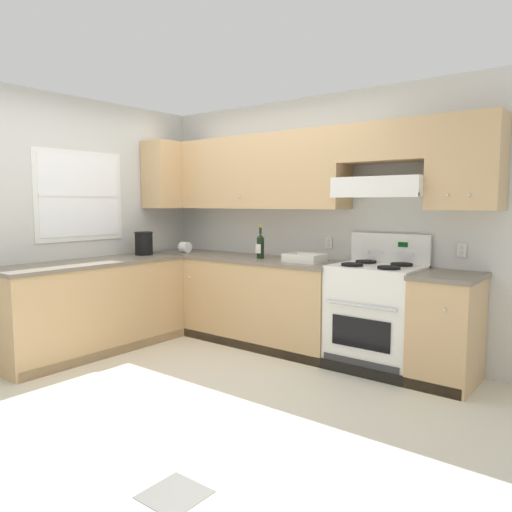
# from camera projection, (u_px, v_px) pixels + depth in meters

# --- Properties ---
(ground_plane) EXTENTS (7.04, 7.04, 0.00)m
(ground_plane) POSITION_uv_depth(u_px,v_px,m) (181.00, 378.00, 4.19)
(ground_plane) COLOR beige
(floor_accent_tile) EXTENTS (0.30, 0.30, 0.01)m
(floor_accent_tile) POSITION_uv_depth(u_px,v_px,m) (175.00, 494.00, 2.51)
(floor_accent_tile) COLOR slate
(floor_accent_tile) RESTS_ON ground_plane
(wall_back) EXTENTS (4.68, 0.57, 2.55)m
(wall_back) POSITION_uv_depth(u_px,v_px,m) (316.00, 203.00, 4.99)
(wall_back) COLOR silver
(wall_back) RESTS_ON ground_plane
(wall_left) EXTENTS (0.47, 4.00, 2.55)m
(wall_left) POSITION_uv_depth(u_px,v_px,m) (90.00, 216.00, 5.20)
(wall_left) COLOR silver
(wall_left) RESTS_ON ground_plane
(counter_back_run) EXTENTS (3.60, 0.65, 0.91)m
(counter_back_run) POSITION_uv_depth(u_px,v_px,m) (269.00, 303.00, 5.11)
(counter_back_run) COLOR tan
(counter_back_run) RESTS_ON ground_plane
(counter_left_run) EXTENTS (0.63, 1.91, 0.91)m
(counter_left_run) POSITION_uv_depth(u_px,v_px,m) (93.00, 307.00, 4.90)
(counter_left_run) COLOR tan
(counter_left_run) RESTS_ON ground_plane
(stove) EXTENTS (0.76, 0.62, 1.20)m
(stove) POSITION_uv_depth(u_px,v_px,m) (376.00, 316.00, 4.39)
(stove) COLOR white
(stove) RESTS_ON ground_plane
(wine_bottle) EXTENTS (0.08, 0.08, 0.34)m
(wine_bottle) POSITION_uv_depth(u_px,v_px,m) (260.00, 245.00, 5.07)
(wine_bottle) COLOR black
(wine_bottle) RESTS_ON counter_back_run
(bowl) EXTENTS (0.36, 0.27, 0.08)m
(bowl) POSITION_uv_depth(u_px,v_px,m) (305.00, 259.00, 4.76)
(bowl) COLOR white
(bowl) RESTS_ON counter_back_run
(bucket) EXTENTS (0.21, 0.21, 0.26)m
(bucket) POSITION_uv_depth(u_px,v_px,m) (144.00, 243.00, 5.40)
(bucket) COLOR black
(bucket) RESTS_ON counter_left_run
(paper_towel_roll) EXTENTS (0.11, 0.12, 0.12)m
(paper_towel_roll) POSITION_uv_depth(u_px,v_px,m) (185.00, 247.00, 5.68)
(paper_towel_roll) COLOR white
(paper_towel_roll) RESTS_ON counter_back_run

